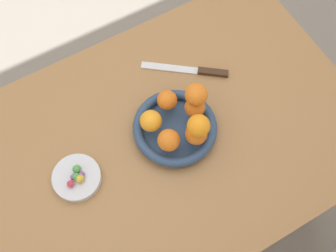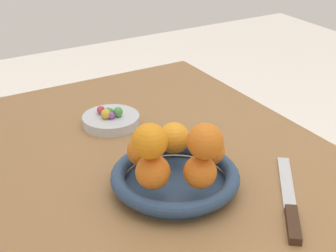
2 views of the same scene
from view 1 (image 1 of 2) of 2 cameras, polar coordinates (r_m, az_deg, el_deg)
The scene contains 19 objects.
ground_plane at distance 1.87m, azimuth 0.04°, elevation -10.41°, with size 6.00×6.00×0.00m, color gray.
dining_table at distance 1.25m, azimuth 0.06°, elevation -3.09°, with size 1.10×0.76×0.74m.
fruit_bowl at distance 1.15m, azimuth 0.95°, elevation -0.27°, with size 0.23×0.23×0.04m.
candy_dish at distance 1.14m, azimuth -12.24°, elevation -6.87°, with size 0.13×0.13×0.02m, color silver.
orange_0 at distance 1.13m, azimuth 3.66°, elevation 2.55°, with size 0.06×0.06×0.06m, color orange.
orange_1 at distance 1.14m, azimuth -0.12°, elevation 3.53°, with size 0.06×0.06×0.06m, color orange.
orange_2 at distance 1.11m, azimuth -2.34°, elevation 0.69°, with size 0.06×0.06×0.06m, color orange.
orange_3 at distance 1.09m, azimuth 0.10°, elevation -1.93°, with size 0.06×0.06×0.06m, color orange.
orange_4 at distance 1.10m, azimuth 3.84°, elevation -1.06°, with size 0.06×0.06×0.06m, color orange.
orange_5 at distance 1.08m, azimuth 3.85°, elevation 4.26°, with size 0.06×0.06×0.06m, color orange.
orange_6 at distance 1.04m, azimuth 4.17°, elevation 0.03°, with size 0.06×0.06×0.06m, color orange.
candy_ball_0 at distance 1.12m, azimuth -12.25°, elevation -5.71°, with size 0.02×0.02×0.02m, color #4C9947.
candy_ball_1 at distance 1.12m, azimuth -12.73°, elevation -6.76°, with size 0.02×0.02×0.02m, color #8C4C99.
candy_ball_2 at distance 1.12m, azimuth -13.16°, elevation -7.47°, with size 0.02×0.02×0.02m, color #C6384C.
candy_ball_3 at distance 1.11m, azimuth -11.87°, elevation -7.01°, with size 0.02×0.02×0.02m, color gold.
candy_ball_4 at distance 1.12m, azimuth -12.31°, elevation -6.70°, with size 0.02×0.02×0.02m, color #4C9947.
candy_ball_5 at distance 1.11m, azimuth -11.76°, elevation -7.02°, with size 0.02×0.02×0.02m, color gold.
candy_ball_6 at distance 1.12m, azimuth -11.65°, elevation -6.45°, with size 0.02×0.02×0.02m, color #8C4C99.
knife at distance 1.26m, azimuth 3.32°, elevation 7.54°, with size 0.22×0.17×0.01m.
Camera 1 is at (0.23, 0.40, 1.81)m, focal length 45.00 mm.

